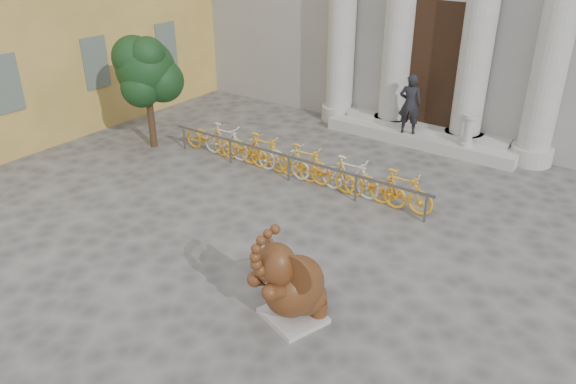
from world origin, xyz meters
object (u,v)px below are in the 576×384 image
Objects in this scene: bike_rack at (294,160)px; pedestrian at (410,104)px; elephant_statue at (292,285)px; tree at (146,71)px.

pedestrian is at bearing 70.47° from bike_rack.
elephant_statue reaches higher than bike_rack.
elephant_statue is at bearing -55.25° from bike_rack.
tree is (-4.73, -0.66, 1.85)m from bike_rack.
tree is (-8.10, 4.18, 1.61)m from elephant_statue.
tree is at bearing 171.72° from elephant_statue.
pedestrian reaches higher than elephant_statue.
bike_rack is at bearing 143.79° from elephant_statue.
elephant_statue is 5.90m from bike_rack.
tree is at bearing 20.22° from pedestrian.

